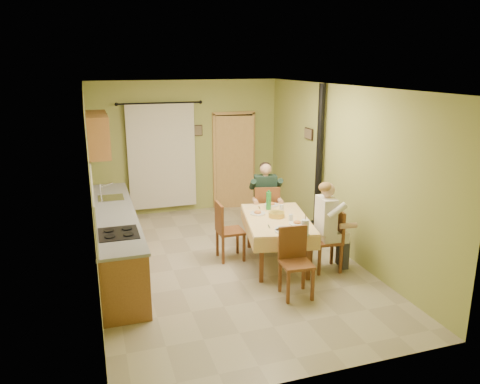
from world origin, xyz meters
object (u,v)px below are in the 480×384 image
object	(u,v)px
dining_table	(277,240)
chair_near	(296,276)
chair_left	(230,242)
chair_right	(327,252)
man_far	(266,192)
chair_far	(265,223)
stove_flue	(318,184)
man_right	(328,216)

from	to	relation	value
dining_table	chair_near	world-z (taller)	chair_near
chair_left	dining_table	bearing A→B (deg)	61.36
chair_near	chair_right	distance (m)	1.04
chair_right	man_far	xyz separation A→B (m)	(-0.42, 1.59, 0.59)
chair_far	chair_near	xyz separation A→B (m)	(-0.40, -2.21, -0.00)
chair_far	stove_flue	bearing A→B (deg)	-4.10
chair_left	stove_flue	distance (m)	2.00
chair_right	man_far	world-z (taller)	man_far
chair_left	chair_right	bearing A→B (deg)	56.85
chair_near	man_far	bearing A→B (deg)	-95.62
chair_near	man_far	size ratio (longest dim) A/B	0.70
chair_left	man_right	size ratio (longest dim) A/B	0.70
chair_right	man_far	bearing A→B (deg)	20.61
man_right	stove_flue	distance (m)	1.41
man_far	chair_near	bearing A→B (deg)	-88.14
chair_far	stove_flue	distance (m)	1.20
dining_table	man_right	xyz separation A→B (m)	(0.63, -0.50, 0.50)
chair_far	chair_right	bearing A→B (deg)	-62.85
dining_table	chair_near	xyz separation A→B (m)	(-0.18, -1.13, -0.09)
chair_near	man_right	bearing A→B (deg)	-137.17
man_right	stove_flue	world-z (taller)	stove_flue
chair_right	chair_left	size ratio (longest dim) A/B	1.00
dining_table	stove_flue	xyz separation A→B (m)	(1.13, 0.81, 0.64)
man_far	man_right	xyz separation A→B (m)	(0.41, -1.59, 0.00)
chair_far	man_right	world-z (taller)	man_right
chair_near	man_far	xyz separation A→B (m)	(0.40, 2.22, 0.59)
chair_right	man_right	distance (m)	0.59
chair_far	chair_left	size ratio (longest dim) A/B	1.05
dining_table	man_right	size ratio (longest dim) A/B	1.29
chair_near	chair_far	bearing A→B (deg)	-95.61
dining_table	chair_far	world-z (taller)	chair_far
dining_table	chair_left	bearing A→B (deg)	162.85
dining_table	man_far	world-z (taller)	man_far
chair_left	chair_near	bearing A→B (deg)	18.62
chair_far	chair_left	xyz separation A→B (m)	(-0.90, -0.70, -0.00)
man_far	dining_table	bearing A→B (deg)	-89.45
man_far	stove_flue	size ratio (longest dim) A/B	0.50
chair_right	chair_left	world-z (taller)	chair_left
chair_near	chair_right	bearing A→B (deg)	-137.70
chair_far	chair_left	world-z (taller)	chair_far
chair_left	stove_flue	xyz separation A→B (m)	(1.81, 0.44, 0.73)
man_far	stove_flue	xyz separation A→B (m)	(0.91, -0.28, 0.15)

